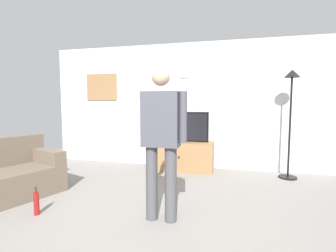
# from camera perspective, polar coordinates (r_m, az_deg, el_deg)

# --- Properties ---
(ground_plane) EXTENTS (8.40, 8.40, 0.00)m
(ground_plane) POSITION_cam_1_polar(r_m,az_deg,el_deg) (2.93, -5.68, -23.08)
(ground_plane) COLOR gray
(back_wall) EXTENTS (6.40, 0.10, 2.70)m
(back_wall) POSITION_cam_1_polar(r_m,az_deg,el_deg) (5.45, 4.72, 4.72)
(back_wall) COLOR silver
(back_wall) RESTS_ON ground_plane
(tv_stand) EXTENTS (1.33, 0.58, 0.60)m
(tv_stand) POSITION_cam_1_polar(r_m,az_deg,el_deg) (5.23, 3.13, -6.88)
(tv_stand) COLOR #997047
(tv_stand) RESTS_ON ground_plane
(television) EXTENTS (1.11, 0.07, 0.62)m
(television) POSITION_cam_1_polar(r_m,az_deg,el_deg) (5.19, 3.26, -0.16)
(television) COLOR black
(television) RESTS_ON tv_stand
(wall_clock) EXTENTS (0.24, 0.03, 0.24)m
(wall_clock) POSITION_cam_1_polar(r_m,az_deg,el_deg) (5.45, 3.81, 12.23)
(wall_clock) COLOR white
(framed_picture) EXTENTS (0.77, 0.04, 0.62)m
(framed_picture) POSITION_cam_1_polar(r_m,az_deg,el_deg) (6.10, -15.11, 8.69)
(framed_picture) COLOR #997047
(floor_lamp) EXTENTS (0.32, 0.32, 2.01)m
(floor_lamp) POSITION_cam_1_polar(r_m,az_deg,el_deg) (5.04, 26.64, 5.14)
(floor_lamp) COLOR black
(floor_lamp) RESTS_ON ground_plane
(person_standing_nearer_lamp) EXTENTS (0.61, 0.78, 1.80)m
(person_standing_nearer_lamp) POSITION_cam_1_polar(r_m,az_deg,el_deg) (2.87, -1.59, -2.03)
(person_standing_nearer_lamp) COLOR #4C4C51
(person_standing_nearer_lamp) RESTS_ON ground_plane
(beverage_bottle) EXTENTS (0.07, 0.07, 0.36)m
(beverage_bottle) POSITION_cam_1_polar(r_m,az_deg,el_deg) (3.62, -28.22, -15.48)
(beverage_bottle) COLOR maroon
(beverage_bottle) RESTS_ON ground_plane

